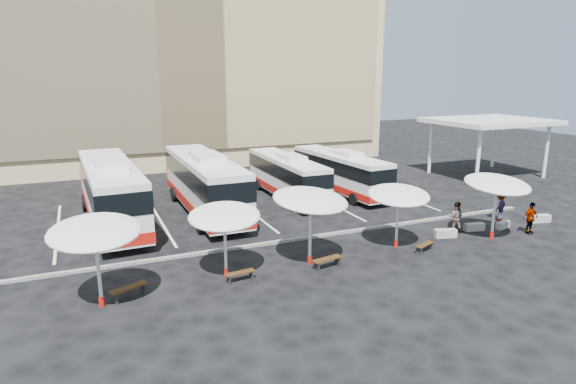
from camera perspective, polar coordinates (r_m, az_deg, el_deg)
name	(u,v)px	position (r m, az deg, el deg)	size (l,w,h in m)	color
ground	(293,244)	(26.67, 0.60, -6.21)	(120.00, 120.00, 0.00)	black
sandstone_building	(173,41)	(55.80, -13.47, 17.01)	(42.00, 18.25, 29.60)	tan
service_canopy	(490,123)	(47.66, 22.79, 7.59)	(10.00, 8.00, 5.20)	silver
curb_divider	(289,240)	(27.07, 0.17, -5.73)	(34.00, 0.25, 0.15)	black
bay_lines	(246,208)	(33.78, -4.95, -1.93)	(24.15, 12.00, 0.01)	white
bus_0	(111,190)	(31.71, -20.27, 0.25)	(3.51, 13.46, 4.24)	silver
bus_1	(204,181)	(32.71, -9.92, 1.24)	(3.09, 13.16, 4.18)	silver
bus_2	(286,175)	(36.19, -0.19, 2.03)	(2.59, 10.80, 3.42)	silver
bus_3	(340,171)	(37.87, 6.15, 2.50)	(3.07, 11.03, 3.46)	silver
sunshade_0	(95,232)	(20.19, -21.94, -4.44)	(3.75, 3.80, 3.70)	silver
sunshade_1	(224,216)	(21.83, -7.55, -2.88)	(4.13, 4.15, 3.42)	silver
sunshade_2	(310,200)	(23.04, 2.67, -0.99)	(4.80, 4.82, 3.82)	silver
sunshade_3	(399,195)	(26.06, 12.98, -0.38)	(4.10, 4.13, 3.41)	silver
sunshade_4	(497,184)	(29.18, 23.53, 0.82)	(3.81, 3.86, 3.71)	silver
wood_bench_0	(129,289)	(21.53, -18.35, -10.90)	(1.65, 1.04, 0.50)	black
wood_bench_1	(240,274)	(22.16, -5.69, -9.66)	(1.42, 0.52, 0.43)	black
wood_bench_2	(327,260)	(23.51, 4.67, -8.09)	(1.65, 0.70, 0.49)	black
wood_bench_3	(425,246)	(26.52, 15.89, -6.15)	(1.39, 0.84, 0.42)	black
conc_bench_0	(445,233)	(29.12, 18.14, -4.68)	(1.27, 0.42, 0.48)	gray
conc_bench_1	(474,227)	(30.94, 21.22, -3.89)	(1.20, 0.40, 0.45)	gray
conc_bench_2	(503,225)	(32.07, 24.12, -3.59)	(1.10, 0.37, 0.41)	gray
conc_bench_3	(540,219)	(34.40, 27.70, -2.80)	(1.28, 0.43, 0.48)	gray
passenger_0	(458,216)	(30.64, 19.50, -2.67)	(0.63, 0.41, 1.72)	black
passenger_1	(456,217)	(30.11, 19.31, -2.83)	(0.89, 0.69, 1.83)	black
passenger_2	(531,218)	(31.51, 26.81, -2.77)	(1.11, 0.46, 1.89)	black
passenger_3	(500,206)	(33.38, 23.81, -1.58)	(1.23, 0.71, 1.90)	black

